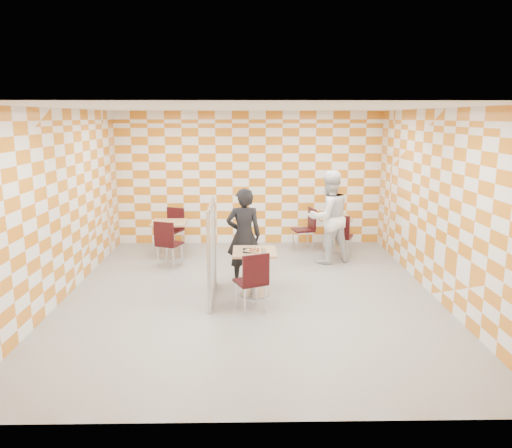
{
  "coord_description": "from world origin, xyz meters",
  "views": [
    {
      "loc": [
        -0.04,
        -7.77,
        2.86
      ],
      "look_at": [
        0.1,
        0.2,
        1.15
      ],
      "focal_mm": 35.0,
      "sensor_mm": 36.0,
      "label": 1
    }
  ],
  "objects_px": {
    "man_white": "(329,217)",
    "soda_bottle": "(341,211)",
    "empty_table": "(170,233)",
    "chair_empty_near": "(167,240)",
    "main_table": "(255,265)",
    "second_table": "(334,227)",
    "partition": "(212,251)",
    "chair_empty_far": "(173,226)",
    "man_dark": "(244,236)",
    "sport_bottle": "(325,212)",
    "chair_second_side": "(307,225)",
    "chair_main_front": "(253,278)",
    "chair_second_front": "(340,233)"
  },
  "relations": [
    {
      "from": "empty_table",
      "to": "chair_empty_near",
      "type": "height_order",
      "value": "chair_empty_near"
    },
    {
      "from": "chair_empty_far",
      "to": "soda_bottle",
      "type": "height_order",
      "value": "soda_bottle"
    },
    {
      "from": "empty_table",
      "to": "chair_second_front",
      "type": "distance_m",
      "value": 3.51
    },
    {
      "from": "chair_empty_near",
      "to": "chair_empty_far",
      "type": "relative_size",
      "value": 1.0
    },
    {
      "from": "main_table",
      "to": "partition",
      "type": "height_order",
      "value": "partition"
    },
    {
      "from": "partition",
      "to": "sport_bottle",
      "type": "bearing_deg",
      "value": 53.47
    },
    {
      "from": "sport_bottle",
      "to": "chair_main_front",
      "type": "bearing_deg",
      "value": -113.89
    },
    {
      "from": "chair_main_front",
      "to": "second_table",
      "type": "bearing_deg",
      "value": 63.15
    },
    {
      "from": "chair_main_front",
      "to": "partition",
      "type": "bearing_deg",
      "value": 136.77
    },
    {
      "from": "chair_main_front",
      "to": "man_white",
      "type": "relative_size",
      "value": 0.5
    },
    {
      "from": "soda_bottle",
      "to": "man_dark",
      "type": "bearing_deg",
      "value": -133.93
    },
    {
      "from": "chair_empty_near",
      "to": "man_dark",
      "type": "xyz_separation_m",
      "value": [
        1.48,
        -0.88,
        0.29
      ]
    },
    {
      "from": "empty_table",
      "to": "partition",
      "type": "relative_size",
      "value": 0.48
    },
    {
      "from": "chair_main_front",
      "to": "chair_empty_far",
      "type": "bearing_deg",
      "value": 115.01
    },
    {
      "from": "chair_second_front",
      "to": "man_dark",
      "type": "xyz_separation_m",
      "value": [
        -1.96,
        -1.44,
        0.29
      ]
    },
    {
      "from": "main_table",
      "to": "chair_main_front",
      "type": "relative_size",
      "value": 0.81
    },
    {
      "from": "man_dark",
      "to": "man_white",
      "type": "bearing_deg",
      "value": -150.46
    },
    {
      "from": "chair_main_front",
      "to": "partition",
      "type": "relative_size",
      "value": 0.6
    },
    {
      "from": "chair_second_side",
      "to": "empty_table",
      "type": "bearing_deg",
      "value": -169.72
    },
    {
      "from": "partition",
      "to": "empty_table",
      "type": "bearing_deg",
      "value": 112.98
    },
    {
      "from": "chair_main_front",
      "to": "man_dark",
      "type": "relative_size",
      "value": 0.55
    },
    {
      "from": "empty_table",
      "to": "chair_empty_near",
      "type": "bearing_deg",
      "value": -85.44
    },
    {
      "from": "man_dark",
      "to": "soda_bottle",
      "type": "xyz_separation_m",
      "value": [
        2.11,
        2.19,
        0.01
      ]
    },
    {
      "from": "chair_empty_near",
      "to": "man_dark",
      "type": "distance_m",
      "value": 1.75
    },
    {
      "from": "chair_main_front",
      "to": "sport_bottle",
      "type": "xyz_separation_m",
      "value": [
        1.63,
        3.67,
        0.29
      ]
    },
    {
      "from": "empty_table",
      "to": "chair_second_side",
      "type": "distance_m",
      "value": 2.97
    },
    {
      "from": "man_white",
      "to": "partition",
      "type": "bearing_deg",
      "value": 20.28
    },
    {
      "from": "second_table",
      "to": "soda_bottle",
      "type": "xyz_separation_m",
      "value": [
        0.17,
        0.07,
        0.34
      ]
    },
    {
      "from": "chair_second_front",
      "to": "soda_bottle",
      "type": "xyz_separation_m",
      "value": [
        0.15,
        0.75,
        0.31
      ]
    },
    {
      "from": "chair_empty_far",
      "to": "soda_bottle",
      "type": "distance_m",
      "value": 3.68
    },
    {
      "from": "chair_second_front",
      "to": "man_white",
      "type": "bearing_deg",
      "value": -140.09
    },
    {
      "from": "partition",
      "to": "chair_empty_far",
      "type": "bearing_deg",
      "value": 109.14
    },
    {
      "from": "sport_bottle",
      "to": "soda_bottle",
      "type": "bearing_deg",
      "value": -8.82
    },
    {
      "from": "second_table",
      "to": "soda_bottle",
      "type": "bearing_deg",
      "value": 22.29
    },
    {
      "from": "chair_empty_near",
      "to": "chair_empty_far",
      "type": "xyz_separation_m",
      "value": [
        -0.07,
        1.33,
        0.0
      ]
    },
    {
      "from": "chair_second_side",
      "to": "second_table",
      "type": "bearing_deg",
      "value": -4.6
    },
    {
      "from": "chair_second_front",
      "to": "chair_main_front",
      "type": "bearing_deg",
      "value": -122.35
    },
    {
      "from": "main_table",
      "to": "man_white",
      "type": "relative_size",
      "value": 0.41
    },
    {
      "from": "man_white",
      "to": "sport_bottle",
      "type": "height_order",
      "value": "man_white"
    },
    {
      "from": "main_table",
      "to": "man_dark",
      "type": "bearing_deg",
      "value": 104.99
    },
    {
      "from": "chair_second_front",
      "to": "man_dark",
      "type": "bearing_deg",
      "value": -143.68
    },
    {
      "from": "man_white",
      "to": "chair_empty_near",
      "type": "bearing_deg",
      "value": -16.77
    },
    {
      "from": "sport_bottle",
      "to": "man_dark",
      "type": "bearing_deg",
      "value": -128.28
    },
    {
      "from": "main_table",
      "to": "soda_bottle",
      "type": "bearing_deg",
      "value": 55.91
    },
    {
      "from": "man_white",
      "to": "soda_bottle",
      "type": "bearing_deg",
      "value": -136.49
    },
    {
      "from": "empty_table",
      "to": "chair_empty_near",
      "type": "relative_size",
      "value": 0.81
    },
    {
      "from": "main_table",
      "to": "second_table",
      "type": "height_order",
      "value": "same"
    },
    {
      "from": "main_table",
      "to": "second_table",
      "type": "xyz_separation_m",
      "value": [
        1.76,
        2.79,
        0.0
      ]
    },
    {
      "from": "main_table",
      "to": "man_white",
      "type": "height_order",
      "value": "man_white"
    },
    {
      "from": "man_dark",
      "to": "man_white",
      "type": "distance_m",
      "value": 2.06
    }
  ]
}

